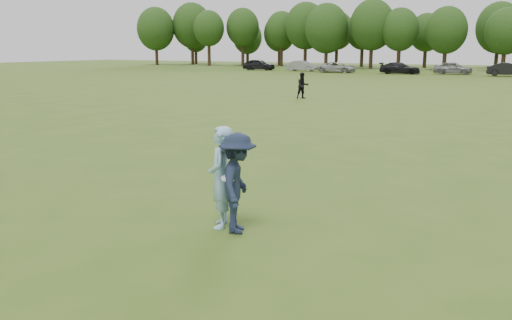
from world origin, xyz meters
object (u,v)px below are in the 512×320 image
Objects in this scene: defender at (238,183)px; car_e at (453,68)px; car_c at (337,67)px; car_d at (400,68)px; car_a at (259,65)px; car_b at (302,66)px; player_far_a at (303,86)px; thrower at (221,177)px; car_f at (508,70)px.

defender is 62.18m from car_e.
car_d is at bearing -89.20° from car_c.
car_a is 1.06× the size of car_b.
defender is at bearing -159.13° from car_a.
car_a is at bearing 79.64° from car_c.
car_a is 26.60m from car_e.
car_e is at bearing -81.48° from car_c.
car_a reaches higher than car_c.
thrower is at bearing -115.23° from player_far_a.
car_f is at bearing -89.79° from car_c.
thrower is 0.38× the size of car_d.
car_f is (20.22, 0.57, 0.09)m from car_c.
thrower reaches higher than defender.
defender is 59.98m from car_f.
player_far_a is 0.36× the size of car_a.
player_far_a is 0.38× the size of car_b.
car_d is (20.69, -1.68, -0.08)m from car_a.
car_a reaches higher than car_f.
car_b is 0.94× the size of car_f.
thrower is at bearing -159.40° from car_a.
car_c is (-19.95, 59.31, -0.26)m from thrower.
car_d is (-12.33, 59.72, -0.19)m from defender.
player_far_a is (-9.49, 24.08, -0.07)m from defender.
player_far_a is at bearing -164.29° from car_c.
car_c is 1.00× the size of car_d.
car_b is at bearing 75.99° from car_d.
thrower is at bearing 174.15° from car_f.
car_c is at bearing -108.97° from car_b.
car_d is (-2.84, 35.64, -0.12)m from player_far_a.
car_f is at bearing -95.74° from car_d.
car_b is (-16.77, 37.37, -0.11)m from player_far_a.
defender is 62.80m from car_c.
thrower reaches higher than car_b.
car_b is at bearing 175.09° from thrower.
car_b is 0.97× the size of car_e.
defender is 60.98m from car_d.
thrower is 0.38× the size of car_c.
car_e is 6.55m from car_f.
car_a is at bearing 76.27° from player_far_a.
car_f is (12.19, 0.26, 0.06)m from car_d.
player_far_a reaches higher than car_b.
car_f is at bearing -22.36° from defender.
thrower is 60.80m from car_d.
player_far_a reaches higher than car_c.
player_far_a is (-9.07, 23.98, -0.11)m from thrower.
car_c is (12.65, -1.99, -0.11)m from car_a.
car_c is at bearing 170.84° from thrower.
defender is at bearing 48.81° from thrower.
car_a is at bearing 90.40° from car_b.
car_d is 6.29m from car_e.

